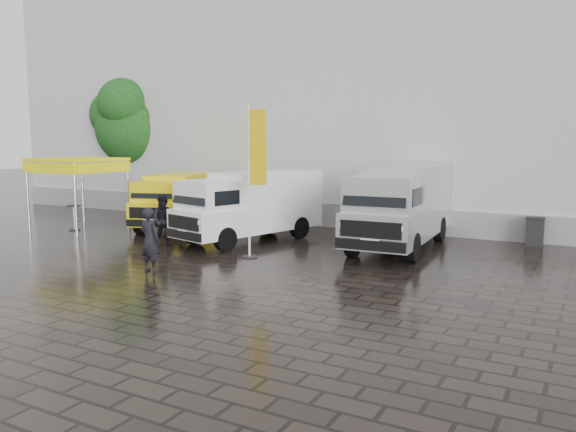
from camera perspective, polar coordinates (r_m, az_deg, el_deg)
name	(u,v)px	position (r m, az deg, el deg)	size (l,w,h in m)	color
ground	(245,265)	(16.61, -4.34, -4.96)	(120.00, 120.00, 0.00)	black
exhibition_hall	(448,94)	(30.46, 15.98, 11.80)	(44.00, 16.00, 12.00)	silver
hall_plinth	(396,220)	(22.80, 10.94, -0.38)	(44.00, 0.15, 1.00)	gray
van_yellow	(174,202)	(23.78, -11.47, 1.42)	(1.86, 4.84, 2.23)	yellow
van_white	(250,207)	(20.32, -3.91, 0.92)	(1.93, 5.78, 2.50)	white
van_silver	(400,207)	(19.27, 11.35, 0.85)	(2.15, 6.44, 2.79)	silver
canopy_tent	(77,163)	(24.45, -20.69, 5.04)	(2.95, 2.95, 2.94)	silver
flagpole	(254,173)	(17.22, -3.49, 4.35)	(0.88, 0.50, 4.75)	black
tree	(134,124)	(31.16, -15.36, 8.99)	(3.93, 4.02, 7.05)	black
cocktail_table	(74,218)	(24.49, -20.90, -0.17)	(0.60, 0.60, 1.03)	black
wheelie_bin	(535,231)	(21.35, 23.81, -1.41)	(0.61, 0.61, 1.01)	black
person_front	(150,240)	(15.96, -13.87, -2.38)	(0.66, 0.43, 1.80)	black
person_tent	(164,221)	(19.83, -12.46, -0.46)	(0.87, 0.67, 1.78)	black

